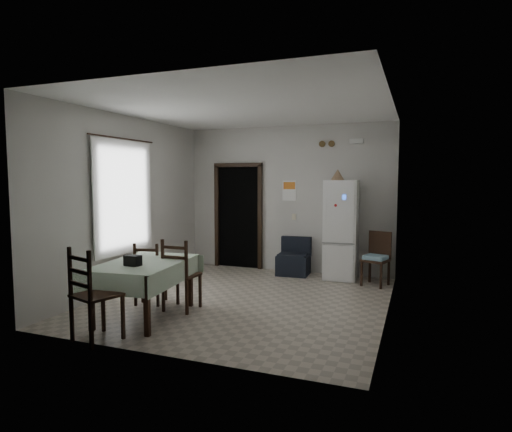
{
  "coord_description": "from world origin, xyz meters",
  "views": [
    {
      "loc": [
        2.45,
        -5.96,
        1.84
      ],
      "look_at": [
        0.0,
        0.5,
        1.25
      ],
      "focal_mm": 30.0,
      "sensor_mm": 36.0,
      "label": 1
    }
  ],
  "objects_px": {
    "navy_seat": "(293,256)",
    "dining_table": "(145,290)",
    "fridge": "(341,230)",
    "dining_chair_near_head": "(97,294)",
    "dining_chair_far_right": "(182,274)",
    "dining_chair_far_left": "(151,273)",
    "corner_chair": "(376,259)"
  },
  "relations": [
    {
      "from": "navy_seat",
      "to": "dining_table",
      "type": "relative_size",
      "value": 0.5
    },
    {
      "from": "dining_table",
      "to": "fridge",
      "type": "bearing_deg",
      "value": 51.21
    },
    {
      "from": "fridge",
      "to": "dining_table",
      "type": "xyz_separation_m",
      "value": [
        -2.06,
        -3.19,
        -0.54
      ]
    },
    {
      "from": "dining_chair_near_head",
      "to": "dining_chair_far_right",
      "type": "bearing_deg",
      "value": -85.64
    },
    {
      "from": "fridge",
      "to": "navy_seat",
      "type": "relative_size",
      "value": 2.55
    },
    {
      "from": "fridge",
      "to": "dining_chair_far_left",
      "type": "height_order",
      "value": "fridge"
    },
    {
      "from": "dining_chair_far_left",
      "to": "navy_seat",
      "type": "bearing_deg",
      "value": -132.83
    },
    {
      "from": "navy_seat",
      "to": "dining_chair_far_left",
      "type": "relative_size",
      "value": 0.78
    },
    {
      "from": "corner_chair",
      "to": "dining_chair_far_left",
      "type": "xyz_separation_m",
      "value": [
        -3.03,
        -2.27,
        -0.01
      ]
    },
    {
      "from": "dining_table",
      "to": "navy_seat",
      "type": "bearing_deg",
      "value": 64.26
    },
    {
      "from": "corner_chair",
      "to": "dining_chair_near_head",
      "type": "xyz_separation_m",
      "value": [
        -2.74,
        -3.75,
        0.08
      ]
    },
    {
      "from": "dining_table",
      "to": "dining_chair_far_right",
      "type": "height_order",
      "value": "dining_chair_far_right"
    },
    {
      "from": "fridge",
      "to": "dining_chair_far_right",
      "type": "relative_size",
      "value": 1.79
    },
    {
      "from": "navy_seat",
      "to": "dining_chair_near_head",
      "type": "xyz_separation_m",
      "value": [
        -1.17,
        -4.07,
        0.19
      ]
    },
    {
      "from": "dining_chair_far_right",
      "to": "dining_chair_near_head",
      "type": "height_order",
      "value": "dining_chair_near_head"
    },
    {
      "from": "fridge",
      "to": "navy_seat",
      "type": "bearing_deg",
      "value": 177.69
    },
    {
      "from": "fridge",
      "to": "corner_chair",
      "type": "height_order",
      "value": "fridge"
    },
    {
      "from": "navy_seat",
      "to": "fridge",
      "type": "bearing_deg",
      "value": -3.17
    },
    {
      "from": "dining_chair_far_right",
      "to": "dining_chair_near_head",
      "type": "xyz_separation_m",
      "value": [
        -0.31,
        -1.36,
        0.03
      ]
    },
    {
      "from": "navy_seat",
      "to": "corner_chair",
      "type": "bearing_deg",
      "value": -14.76
    },
    {
      "from": "corner_chair",
      "to": "dining_chair_far_right",
      "type": "height_order",
      "value": "dining_chair_far_right"
    },
    {
      "from": "dining_chair_far_right",
      "to": "navy_seat",
      "type": "bearing_deg",
      "value": -107.12
    },
    {
      "from": "dining_chair_far_right",
      "to": "dining_chair_near_head",
      "type": "bearing_deg",
      "value": 77.94
    },
    {
      "from": "fridge",
      "to": "dining_chair_near_head",
      "type": "bearing_deg",
      "value": -119.41
    },
    {
      "from": "fridge",
      "to": "dining_table",
      "type": "height_order",
      "value": "fridge"
    },
    {
      "from": "navy_seat",
      "to": "dining_chair_near_head",
      "type": "height_order",
      "value": "dining_chair_near_head"
    },
    {
      "from": "corner_chair",
      "to": "dining_chair_near_head",
      "type": "relative_size",
      "value": 0.86
    },
    {
      "from": "fridge",
      "to": "dining_chair_near_head",
      "type": "xyz_separation_m",
      "value": [
        -2.08,
        -4.07,
        -0.37
      ]
    },
    {
      "from": "fridge",
      "to": "dining_table",
      "type": "bearing_deg",
      "value": -125.16
    },
    {
      "from": "navy_seat",
      "to": "dining_chair_far_left",
      "type": "xyz_separation_m",
      "value": [
        -1.47,
        -2.59,
        0.1
      ]
    },
    {
      "from": "fridge",
      "to": "dining_chair_far_left",
      "type": "relative_size",
      "value": 1.99
    },
    {
      "from": "dining_table",
      "to": "dining_chair_far_right",
      "type": "relative_size",
      "value": 1.42
    }
  ]
}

